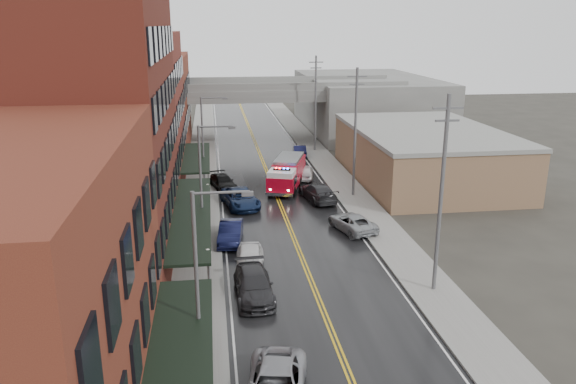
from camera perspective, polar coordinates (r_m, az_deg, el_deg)
road at (r=47.72m, az=-0.31°, el=-2.49°), size 11.00×160.00×0.02m
sidewalk_left at (r=47.35m, az=-9.11°, el=-2.78°), size 3.00×160.00×0.15m
sidewalk_right at (r=49.14m, az=8.16°, el=-2.01°), size 3.00×160.00×0.15m
curb_left at (r=47.33m, az=-7.12°, el=-2.70°), size 0.30×160.00×0.15m
curb_right at (r=48.72m, az=6.29°, el=-2.10°), size 0.30×160.00×0.15m
brick_building_a at (r=22.31m, az=-26.84°, el=-10.95°), size 9.00×18.00×12.00m
brick_building_b at (r=38.99m, az=-18.77°, el=5.94°), size 9.00×20.00×18.00m
brick_building_c at (r=56.28m, az=-15.46°, el=7.73°), size 9.00×15.00×15.00m
brick_building_far at (r=73.70m, az=-13.70°, el=8.66°), size 9.00×20.00×12.00m
tan_building at (r=60.36m, az=13.66°, el=3.59°), size 14.00×22.00×5.00m
right_far_block at (r=88.77m, az=7.94°, el=8.95°), size 18.00×30.00×8.00m
awning_0 at (r=22.64m, az=-11.05°, el=-17.73°), size 2.60×16.00×3.09m
awning_1 at (r=39.80m, az=-9.74°, el=-2.16°), size 2.60×18.00×3.09m
awning_2 at (r=56.65m, az=-9.27°, el=3.51°), size 2.60×13.00×3.09m
globe_lamp_1 at (r=33.47m, az=-8.11°, el=-7.02°), size 0.44×0.44×3.12m
globe_lamp_2 at (r=46.65m, az=-8.13°, el=-0.14°), size 0.44×0.44×3.12m
street_lamp_0 at (r=25.00m, az=-8.71°, el=-8.32°), size 2.64×0.22×9.00m
street_lamp_1 at (r=40.09m, az=-8.51°, el=1.32°), size 2.64×0.22×9.00m
street_lamp_2 at (r=55.69m, az=-8.42°, el=5.64°), size 2.64×0.22×9.00m
utility_pole_0 at (r=33.77m, az=15.31°, el=-0.03°), size 1.80×0.24×12.00m
utility_pole_1 at (r=52.23m, az=6.85°, el=6.22°), size 1.80×0.24×12.00m
utility_pole_2 at (r=71.53m, az=2.81°, el=9.12°), size 1.80×0.24×12.00m
overpass at (r=77.52m, az=-3.47°, el=9.46°), size 40.00×10.00×7.50m
fire_truck at (r=55.49m, az=-0.11°, el=1.97°), size 5.05×8.41×2.93m
parked_car_left_3 at (r=33.91m, az=-3.51°, el=-9.41°), size 2.34×5.44×1.56m
parked_car_left_4 at (r=37.36m, az=-3.91°, el=-6.82°), size 2.26×4.82×1.59m
parked_car_left_5 at (r=42.17m, az=-5.86°, el=-4.10°), size 2.17×4.86×1.55m
parked_car_left_6 at (r=50.20m, az=-4.87°, el=-0.63°), size 3.77×6.17×1.60m
parked_car_left_7 at (r=55.94m, az=-6.64°, el=1.02°), size 3.01×5.05×1.37m
parked_car_right_0 at (r=44.58m, az=6.52°, el=-3.08°), size 3.60×5.40×1.38m
parked_car_right_1 at (r=51.86m, az=3.04°, el=-0.01°), size 3.22×5.88×1.62m
parked_car_right_2 at (r=59.20m, az=1.68°, el=2.07°), size 2.62×4.72×1.52m
parked_car_right_3 at (r=69.36m, az=1.18°, el=4.21°), size 1.94×4.47×1.43m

